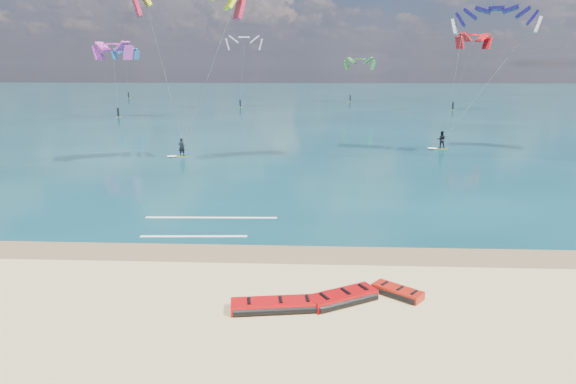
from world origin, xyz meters
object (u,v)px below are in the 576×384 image
object	(u,v)px
packed_kite_left	(276,310)
kitesurfer_main	(185,68)
packed_kite_mid	(397,296)
kitesurfer_far	(469,73)
packed_kite_right	(342,302)

from	to	relation	value
packed_kite_left	kitesurfer_main	xyz separation A→B (m)	(-9.03, 25.61, 7.73)
packed_kite_mid	kitesurfer_far	distance (m)	33.24
kitesurfer_far	kitesurfer_main	bearing A→B (deg)	-150.11
packed_kite_mid	kitesurfer_far	size ratio (longest dim) A/B	0.14
packed_kite_mid	kitesurfer_far	xyz separation A→B (m)	(10.80, 30.57, 7.30)
packed_kite_left	kitesurfer_far	size ratio (longest dim) A/B	0.23
packed_kite_right	kitesurfer_far	distance (m)	34.51
kitesurfer_main	kitesurfer_far	xyz separation A→B (m)	(24.11, 6.28, -0.43)
packed_kite_mid	packed_kite_left	bearing A→B (deg)	-124.60
packed_kite_left	kitesurfer_main	bearing A→B (deg)	101.10
packed_kite_mid	kitesurfer_main	xyz separation A→B (m)	(-13.31, 24.29, 7.73)
packed_kite_right	kitesurfer_main	bearing A→B (deg)	84.24
packed_kite_left	packed_kite_right	world-z (taller)	packed_kite_right
packed_kite_left	packed_kite_mid	distance (m)	4.48
packed_kite_left	packed_kite_right	xyz separation A→B (m)	(2.28, 0.68, 0.00)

